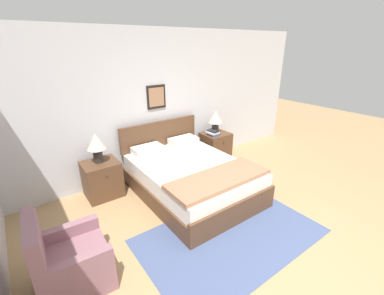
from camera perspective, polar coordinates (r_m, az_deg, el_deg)
name	(u,v)px	position (r m, az deg, el deg)	size (l,w,h in m)	color
ground_plane	(281,266)	(3.35, 19.24, -23.57)	(16.00, 16.00, 0.00)	tan
wall_back	(151,105)	(4.76, -9.02, 9.30)	(7.41, 0.09, 2.60)	silver
area_rug_main	(231,235)	(3.58, 8.62, -18.76)	(2.33, 1.45, 0.01)	#47567F
bed	(191,177)	(4.25, -0.22, -6.58)	(1.56, 2.09, 1.01)	brown
armchair	(69,262)	(3.09, -25.72, -22.01)	(0.70, 0.68, 0.87)	#8E606B
nightstand_near_window	(102,179)	(4.43, -19.31, -6.63)	(0.55, 0.52, 0.59)	brown
nightstand_by_door	(215,146)	(5.50, 5.18, 0.25)	(0.55, 0.52, 0.59)	brown
table_lamp_near_window	(96,143)	(4.21, -20.54, 0.88)	(0.29, 0.29, 0.49)	#2D2823
table_lamp_by_door	(216,118)	(5.32, 5.26, 6.51)	(0.29, 0.29, 0.49)	#2D2823
book_thick_bottom	(213,134)	(5.27, 4.64, 3.00)	(0.16, 0.24, 0.04)	#335693
book_hardcover_middle	(213,132)	(5.26, 4.65, 3.37)	(0.22, 0.23, 0.03)	silver
book_novel_upper	(213,131)	(5.25, 4.66, 3.70)	(0.16, 0.23, 0.03)	#232328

